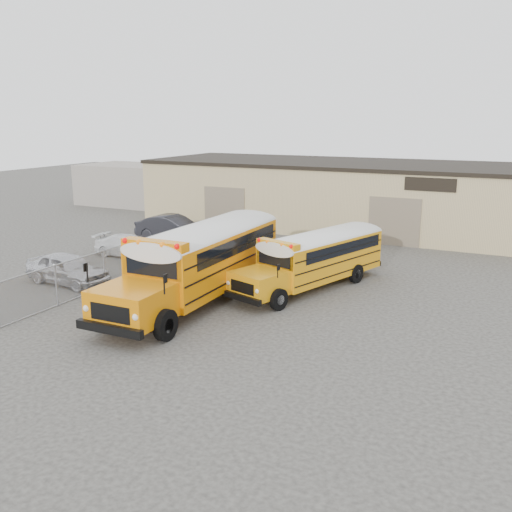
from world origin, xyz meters
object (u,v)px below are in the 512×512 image
at_px(car_silver, 67,268).
at_px(car_white, 129,246).
at_px(school_bus_left, 267,229).
at_px(car_dark, 173,228).
at_px(tarp_bundle, 155,305).
at_px(school_bus_right, 379,238).

relative_size(car_silver, car_white, 1.05).
bearing_deg(car_white, school_bus_left, -78.12).
bearing_deg(school_bus_left, car_white, -166.30).
bearing_deg(school_bus_left, car_dark, 160.70).
xyz_separation_m(tarp_bundle, car_dark, (-8.25, 13.31, -0.04)).
relative_size(school_bus_left, car_silver, 2.58).
relative_size(school_bus_left, car_dark, 2.29).
bearing_deg(car_dark, car_silver, -174.32).
xyz_separation_m(school_bus_right, car_silver, (-12.44, -9.97, -0.77)).
distance_m(school_bus_left, tarp_bundle, 10.57).
relative_size(school_bus_left, tarp_bundle, 6.78).
distance_m(school_bus_left, car_white, 8.14).
height_order(tarp_bundle, car_silver, tarp_bundle).
bearing_deg(car_silver, car_dark, 10.15).
xyz_separation_m(car_white, car_dark, (-0.18, 4.70, 0.21)).
height_order(car_white, car_dark, car_dark).
height_order(car_silver, car_white, car_silver).
relative_size(school_bus_right, tarp_bundle, 5.49).
relative_size(car_silver, car_dark, 0.89).
height_order(school_bus_right, car_white, school_bus_right).
distance_m(school_bus_right, car_silver, 15.96).
bearing_deg(school_bus_right, school_bus_left, -157.48).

